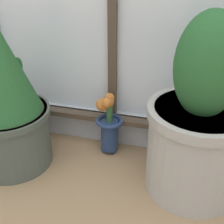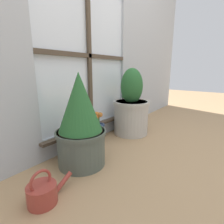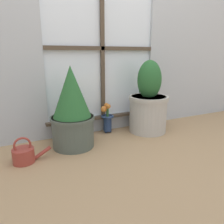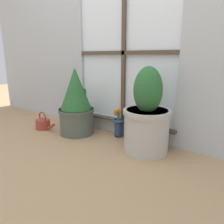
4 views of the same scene
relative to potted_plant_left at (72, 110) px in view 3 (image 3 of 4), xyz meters
The scene contains 5 objects.
ground_plane 0.57m from the potted_plant_left, 35.27° to the right, with size 10.00×10.00×0.00m, color tan.
potted_plant_left is the anchor object (origin of this frame).
potted_plant_right 0.78m from the potted_plant_left, ahead, with size 0.39×0.39×0.71m.
flower_vase 0.47m from the potted_plant_left, 24.69° to the left, with size 0.13×0.13×0.30m.
watering_can 0.49m from the potted_plant_left, 162.64° to the right, with size 0.28×0.15×0.19m.
Camera 3 is at (-0.84, -1.42, 0.76)m, focal length 35.00 mm.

